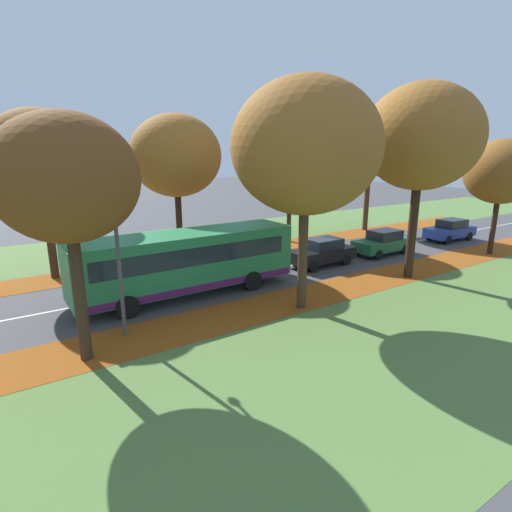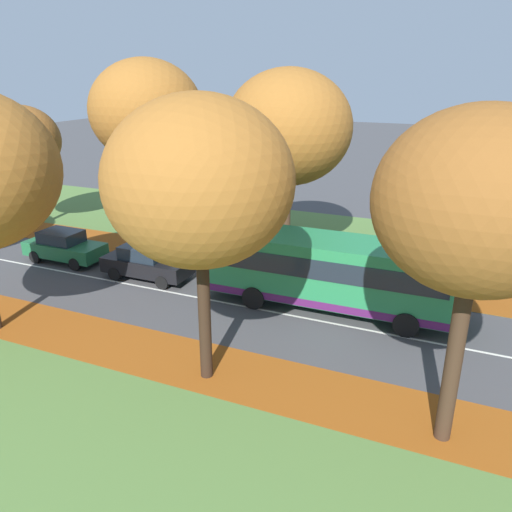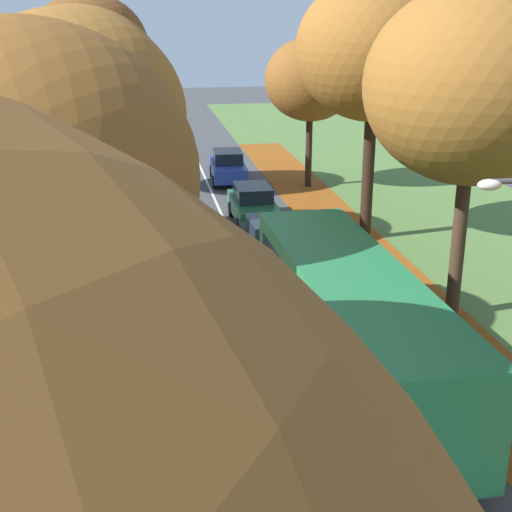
# 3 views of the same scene
# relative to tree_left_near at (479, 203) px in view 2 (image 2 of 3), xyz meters

# --- Properties ---
(leaf_litter_left) EXTENTS (2.80, 60.00, 0.00)m
(leaf_litter_left) POSITION_rel_tree_left_near_xyz_m (0.50, 7.12, -6.47)
(leaf_litter_left) COLOR #8C4714
(leaf_litter_left) RESTS_ON grass_verge_left
(grass_verge_right) EXTENTS (12.00, 90.00, 0.01)m
(grass_verge_right) POSITION_rel_tree_left_near_xyz_m (14.30, 13.12, -6.47)
(grass_verge_right) COLOR #517538
(grass_verge_right) RESTS_ON ground
(leaf_litter_right) EXTENTS (2.80, 60.00, 0.00)m
(leaf_litter_right) POSITION_rel_tree_left_near_xyz_m (9.70, 7.12, -6.47)
(leaf_litter_right) COLOR #8C4714
(leaf_litter_right) RESTS_ON grass_verge_right
(road_centre_line) EXTENTS (0.12, 80.00, 0.01)m
(road_centre_line) POSITION_rel_tree_left_near_xyz_m (5.10, 13.12, -6.48)
(road_centre_line) COLOR silver
(road_centre_line) RESTS_ON ground
(tree_left_near) EXTENTS (4.81, 4.81, 8.68)m
(tree_left_near) POSITION_rel_tree_left_near_xyz_m (0.00, 0.00, 0.00)
(tree_left_near) COLOR #382619
(tree_left_near) RESTS_ON ground
(tree_left_mid) EXTENTS (5.40, 5.40, 8.78)m
(tree_left_mid) POSITION_rel_tree_left_near_xyz_m (0.05, 7.20, -0.15)
(tree_left_mid) COLOR black
(tree_left_mid) RESTS_ON ground
(tree_right_near) EXTENTS (4.25, 4.25, 7.72)m
(tree_right_near) POSITION_rel_tree_left_near_xyz_m (10.17, -0.40, -0.70)
(tree_right_near) COLOR #382619
(tree_right_near) RESTS_ON ground
(tree_right_mid) EXTENTS (5.98, 5.98, 9.44)m
(tree_right_mid) POSITION_rel_tree_left_near_xyz_m (10.57, 8.33, 0.25)
(tree_right_mid) COLOR #422D1E
(tree_right_mid) RESTS_ON ground
(tree_right_far) EXTENTS (5.84, 5.84, 9.91)m
(tree_right_far) POSITION_rel_tree_left_near_xyz_m (10.33, 16.01, 0.77)
(tree_right_far) COLOR black
(tree_right_far) RESTS_ON ground
(tree_right_distant) EXTENTS (4.52, 4.52, 7.41)m
(tree_right_distant) POSITION_rel_tree_left_near_xyz_m (10.14, 24.90, -1.12)
(tree_right_distant) COLOR black
(tree_right_distant) RESTS_ON ground
(streetlamp_right) EXTENTS (1.89, 0.28, 6.00)m
(streetlamp_right) POSITION_rel_tree_left_near_xyz_m (8.77, 1.15, -2.74)
(streetlamp_right) COLOR #47474C
(streetlamp_right) RESTS_ON ground
(bus) EXTENTS (2.77, 10.43, 2.98)m
(bus) POSITION_rel_tree_left_near_xyz_m (6.35, 4.88, -4.78)
(bus) COLOR #237A47
(bus) RESTS_ON ground
(car_black_lead) EXTENTS (1.80, 4.21, 1.62)m
(car_black_lead) POSITION_rel_tree_left_near_xyz_m (6.05, 13.63, -5.67)
(car_black_lead) COLOR black
(car_black_lead) RESTS_ON ground
(car_green_following) EXTENTS (1.80, 4.21, 1.62)m
(car_green_following) POSITION_rel_tree_left_near_xyz_m (6.28, 18.81, -5.67)
(car_green_following) COLOR #1E6038
(car_green_following) RESTS_ON ground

